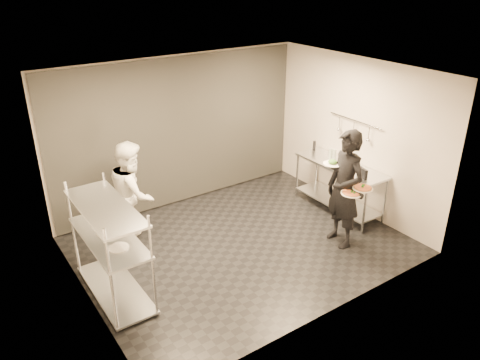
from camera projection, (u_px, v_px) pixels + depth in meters
room_shell at (203, 145)px, 8.00m from camera, size 5.00×4.00×2.80m
pass_rack at (110, 246)px, 6.27m from camera, size 0.60×1.60×1.50m
prep_counter at (339, 179)px, 8.56m from camera, size 0.60×1.80×0.92m
utensil_rail at (354, 129)px, 8.30m from camera, size 0.07×1.20×0.31m
waiter at (345, 189)px, 7.38m from camera, size 0.54×0.76×1.94m
chef at (133, 194)px, 7.46m from camera, size 0.96×1.05×1.75m
pizza_plate_near at (351, 193)px, 7.16m from camera, size 0.32×0.32×0.05m
pizza_plate_far at (363, 188)px, 7.21m from camera, size 0.31×0.31×0.05m
salad_plate at (332, 163)px, 7.38m from camera, size 0.30×0.30×0.07m
pos_monitor at (362, 173)px, 7.89m from camera, size 0.10×0.24×0.17m
bottle_green at (334, 156)px, 8.50m from camera, size 0.07×0.07×0.24m
bottle_clear at (330, 155)px, 8.58m from camera, size 0.07×0.07×0.22m
bottle_dark at (314, 146)px, 9.04m from camera, size 0.06×0.06×0.19m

